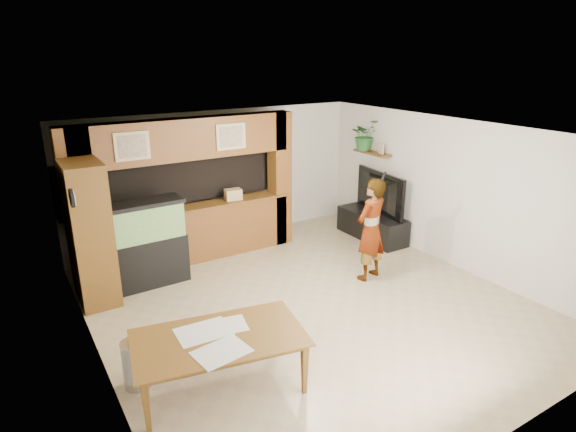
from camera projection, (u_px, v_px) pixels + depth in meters
floor at (309, 304)px, 7.35m from camera, size 6.50×6.50×0.00m
ceiling at (312, 133)px, 6.51m from camera, size 6.50×6.50×0.00m
wall_back at (218, 177)px, 9.54m from camera, size 6.00×0.00×6.00m
wall_left at (91, 271)px, 5.43m from camera, size 0.00×6.50×6.50m
wall_right at (452, 193)px, 8.42m from camera, size 0.00×6.50×6.50m
partition at (183, 190)px, 8.57m from camera, size 4.20×0.99×2.60m
wall_clock at (72, 198)px, 6.06m from camera, size 0.05×0.25×0.25m
wall_shelf at (372, 153)px, 9.79m from camera, size 0.25×0.90×0.04m
pantry_cabinet at (90, 234)px, 7.14m from camera, size 0.54×0.89×2.18m
trash_can at (136, 364)px, 5.46m from camera, size 0.31×0.31×0.57m
aquarium at (145, 245)px, 7.75m from camera, size 1.29×0.48×1.43m
tv_stand at (372, 226)px, 9.88m from camera, size 0.58×1.59×0.53m
television at (374, 193)px, 9.65m from camera, size 0.35×1.49×0.85m
photo_frame at (381, 149)px, 9.54m from camera, size 0.05×0.16×0.20m
potted_plant at (365, 135)px, 9.85m from camera, size 0.63×0.56×0.63m
person at (371, 230)px, 7.92m from camera, size 0.72×0.56×1.74m
microphone at (383, 177)px, 7.52m from camera, size 0.04×0.11×0.17m
dining_table at (221, 364)px, 5.39m from camera, size 2.05×1.39×0.66m
newspaper_a at (203, 332)px, 5.40m from camera, size 0.61×0.46×0.01m
newspaper_b at (221, 352)px, 5.04m from camera, size 0.61×0.48×0.01m
newspaper_c at (225, 326)px, 5.51m from camera, size 0.56×0.46×0.01m
counter_box at (233, 194)px, 8.92m from camera, size 0.32×0.24×0.20m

